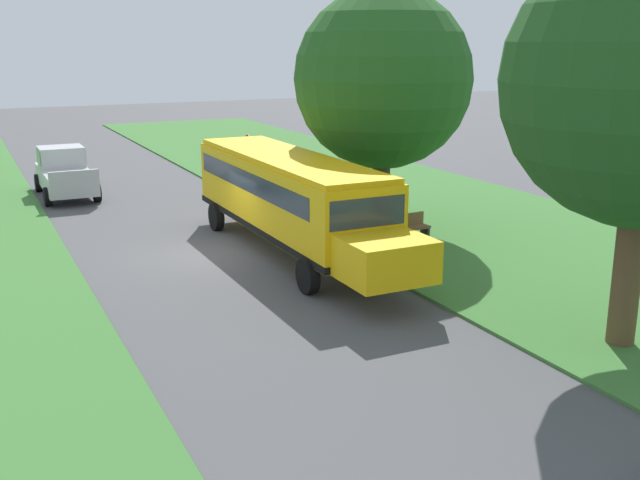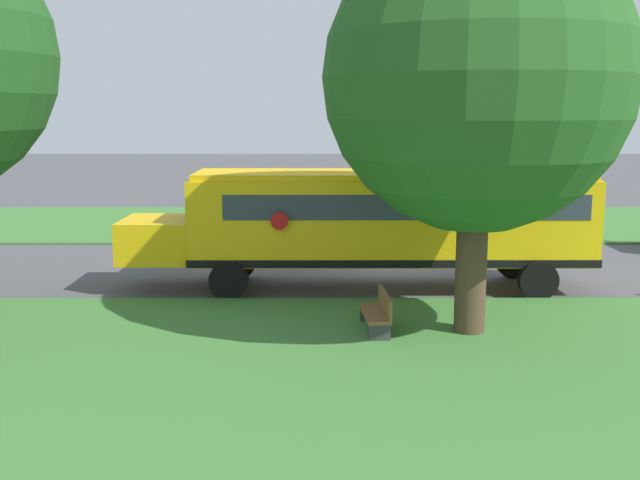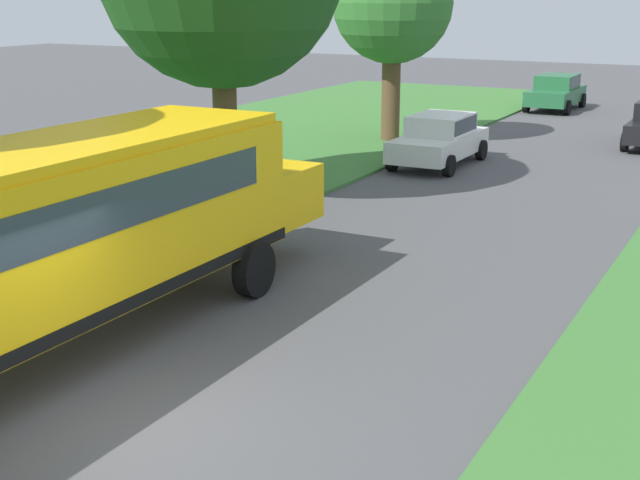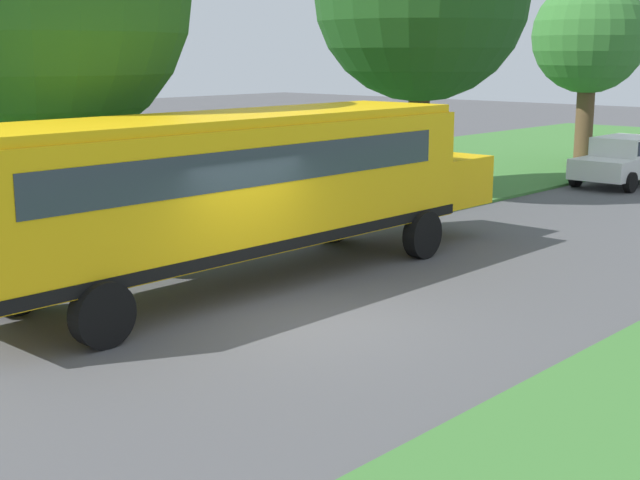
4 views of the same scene
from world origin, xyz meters
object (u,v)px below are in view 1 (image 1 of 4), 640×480
school_bus (291,195)px  park_bench (407,227)px  oak_tree_beside_bus (387,76)px  pickup_truck (64,171)px  trash_bin (243,179)px  stop_sign (248,157)px

school_bus → park_bench: size_ratio=7.62×
park_bench → oak_tree_beside_bus: bearing=-95.5°
school_bus → pickup_truck: size_ratio=2.30×
school_bus → trash_bin: (-2.42, -11.10, -1.47)m
stop_sign → trash_bin: 2.32m
trash_bin → pickup_truck: bearing=-13.9°
oak_tree_beside_bus → park_bench: (0.18, 1.85, -5.05)m
school_bus → trash_bin: bearing=-102.3°
pickup_truck → stop_sign: stop_sign is taller
trash_bin → park_bench: bearing=98.9°
school_bus → pickup_truck: school_bus is taller
stop_sign → park_bench: bearing=102.9°
school_bus → oak_tree_beside_bus: size_ratio=1.45×
school_bus → oak_tree_beside_bus: bearing=-161.1°
park_bench → pickup_truck: bearing=-54.6°
pickup_truck → stop_sign: 8.25m
stop_sign → park_bench: 9.89m
oak_tree_beside_bus → pickup_truck: bearing=-49.9°
pickup_truck → park_bench: (-9.49, 13.35, -0.60)m
oak_tree_beside_bus → trash_bin: size_ratio=9.54×
oak_tree_beside_bus → school_bus: bearing=18.9°
school_bus → pickup_truck: 14.07m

